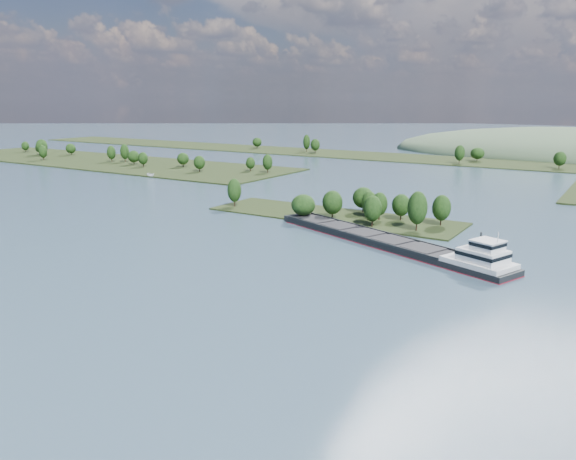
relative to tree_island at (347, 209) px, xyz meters
The scene contains 6 objects.
ground 59.36m from the tree_island, 96.26° to the right, with size 1800.00×1800.00×0.00m, color #34495B.
tree_island is the anchor object (origin of this frame).
left_bank 249.15m from the tree_island, 160.99° to the left, with size 300.00×80.00×14.47m.
back_shoreline 220.99m from the tree_island, 89.49° to the left, with size 900.00×60.00×15.63m.
cargo_barge 44.49m from the tree_island, 42.81° to the right, with size 89.24×43.11×12.38m.
motorboat 153.73m from the tree_island, 164.04° to the left, with size 2.42×6.42×2.48m, color white.
Camera 1 is at (99.79, -10.41, 45.39)m, focal length 35.00 mm.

